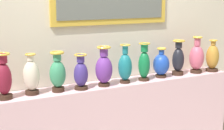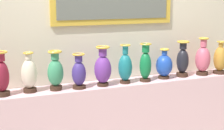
% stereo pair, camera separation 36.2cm
% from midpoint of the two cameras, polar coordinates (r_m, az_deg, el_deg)
% --- Properties ---
extents(display_shelf, '(3.04, 0.36, 0.87)m').
position_cam_midpoint_polar(display_shelf, '(3.80, 2.77, -9.42)').
color(display_shelf, beige).
rests_on(display_shelf, ground_plane).
extents(back_wall, '(5.78, 0.14, 3.03)m').
position_cam_midpoint_polar(back_wall, '(3.78, 1.40, 7.47)').
color(back_wall, beige).
rests_on(back_wall, ground_plane).
extents(vase_burgundy, '(0.14, 0.14, 0.42)m').
position_cam_midpoint_polar(vase_burgundy, '(3.27, -15.05, -1.76)').
color(vase_burgundy, '#382319').
rests_on(vase_burgundy, display_shelf).
extents(vase_ivory, '(0.15, 0.15, 0.39)m').
position_cam_midpoint_polar(vase_ivory, '(3.34, -10.71, -1.57)').
color(vase_ivory, '#382319').
rests_on(vase_ivory, display_shelf).
extents(vase_jade, '(0.16, 0.16, 0.40)m').
position_cam_midpoint_polar(vase_jade, '(3.38, -6.44, -1.18)').
color(vase_jade, '#382319').
rests_on(vase_jade, display_shelf).
extents(vase_indigo, '(0.14, 0.14, 0.36)m').
position_cam_midpoint_polar(vase_indigo, '(3.42, -2.56, -1.37)').
color(vase_indigo, '#382319').
rests_on(vase_indigo, display_shelf).
extents(vase_violet, '(0.18, 0.18, 0.42)m').
position_cam_midpoint_polar(vase_violet, '(3.51, 1.40, -0.55)').
color(vase_violet, '#382319').
rests_on(vase_violet, display_shelf).
extents(vase_teal, '(0.15, 0.15, 0.42)m').
position_cam_midpoint_polar(vase_teal, '(3.64, 5.08, -0.33)').
color(vase_teal, '#382319').
rests_on(vase_teal, display_shelf).
extents(vase_emerald, '(0.13, 0.13, 0.42)m').
position_cam_midpoint_polar(vase_emerald, '(3.74, 8.38, 0.11)').
color(vase_emerald, '#382319').
rests_on(vase_emerald, display_shelf).
extents(vase_sapphire, '(0.19, 0.19, 0.35)m').
position_cam_midpoint_polar(vase_sapphire, '(3.91, 11.35, -0.07)').
color(vase_sapphire, '#382319').
rests_on(vase_sapphire, display_shelf).
extents(vase_onyx, '(0.14, 0.14, 0.42)m').
position_cam_midpoint_polar(vase_onyx, '(4.05, 14.26, 0.75)').
color(vase_onyx, '#382319').
rests_on(vase_onyx, display_shelf).
extents(vase_rose, '(0.18, 0.18, 0.45)m').
position_cam_midpoint_polar(vase_rose, '(4.20, 17.37, 0.96)').
color(vase_rose, '#382319').
rests_on(vase_rose, display_shelf).
extents(vase_ochre, '(0.16, 0.16, 0.39)m').
position_cam_midpoint_polar(vase_ochre, '(4.34, 19.95, 0.89)').
color(vase_ochre, '#382319').
rests_on(vase_ochre, display_shelf).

